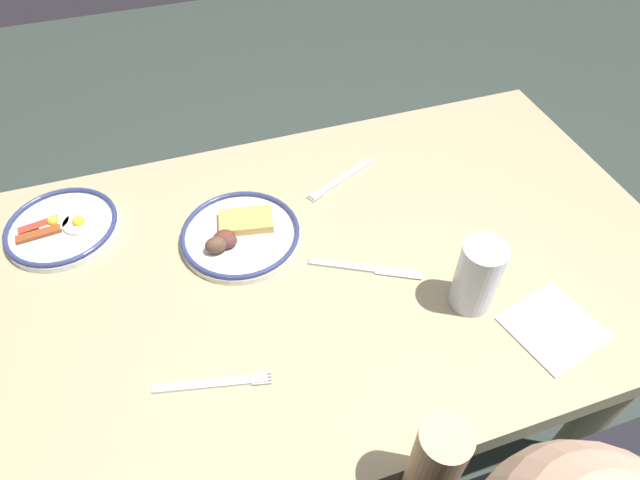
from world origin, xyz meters
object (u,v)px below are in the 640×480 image
at_px(plate_near_main, 240,234).
at_px(plate_center_pancakes, 62,227).
at_px(fork_near, 214,383).
at_px(paper_napkin, 554,328).
at_px(butter_knife, 365,268).
at_px(fork_far, 341,180).
at_px(drinking_glass, 476,279).

relative_size(plate_near_main, plate_center_pancakes, 1.07).
distance_m(plate_near_main, fork_near, 0.33).
bearing_deg(plate_center_pancakes, plate_near_main, 158.32).
xyz_separation_m(paper_napkin, butter_knife, (0.27, -0.23, 0.00)).
xyz_separation_m(plate_center_pancakes, fork_near, (-0.23, 0.44, -0.01)).
relative_size(plate_near_main, paper_napkin, 1.63).
relative_size(paper_napkin, butter_knife, 0.74).
bearing_deg(fork_far, fork_near, 47.87).
height_order(fork_near, fork_far, same).
xyz_separation_m(drinking_glass, fork_near, (0.48, 0.02, -0.06)).
height_order(plate_near_main, butter_knife, plate_near_main).
height_order(plate_center_pancakes, paper_napkin, plate_center_pancakes).
bearing_deg(drinking_glass, plate_near_main, -37.72).
distance_m(plate_center_pancakes, butter_knife, 0.63).
distance_m(plate_near_main, butter_knife, 0.26).
relative_size(plate_near_main, butter_knife, 1.20).
xyz_separation_m(fork_near, fork_far, (-0.37, -0.41, 0.00)).
bearing_deg(drinking_glass, plate_center_pancakes, -30.64).
distance_m(plate_center_pancakes, fork_near, 0.50).
height_order(plate_near_main, fork_far, plate_near_main).
height_order(plate_center_pancakes, drinking_glass, drinking_glass).
bearing_deg(butter_knife, fork_near, 24.58).
distance_m(drinking_glass, butter_knife, 0.21).
xyz_separation_m(fork_near, butter_knife, (-0.33, -0.15, -0.00)).
bearing_deg(fork_near, drinking_glass, -177.78).
xyz_separation_m(drinking_glass, fork_far, (0.11, -0.39, -0.06)).
distance_m(drinking_glass, fork_far, 0.41).
bearing_deg(plate_center_pancakes, fork_near, 117.63).
xyz_separation_m(paper_napkin, fork_far, (0.23, -0.49, 0.00)).
bearing_deg(plate_near_main, drinking_glass, 142.28).
xyz_separation_m(drinking_glass, paper_napkin, (-0.11, 0.10, -0.06)).
bearing_deg(butter_knife, plate_near_main, -36.07).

